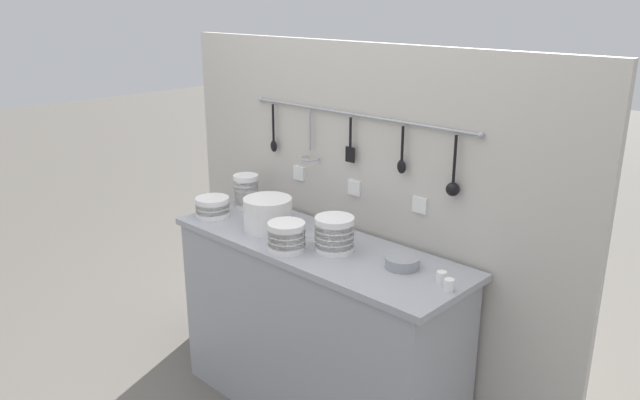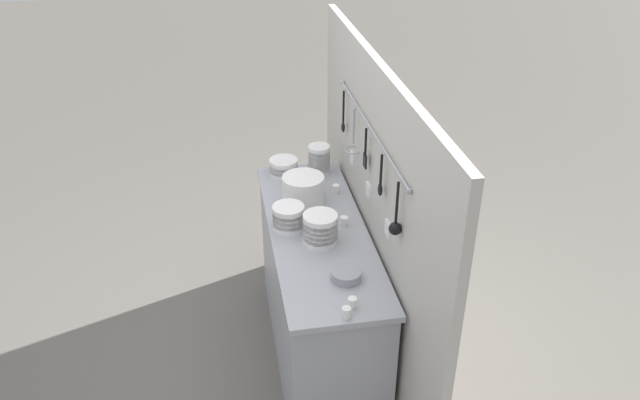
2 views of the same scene
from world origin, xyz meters
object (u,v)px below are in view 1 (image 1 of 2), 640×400
at_px(bowl_stack_wide_centre, 287,236).
at_px(bowl_stack_short_front, 334,234).
at_px(plate_stack, 268,214).
at_px(cup_front_right, 442,277).
at_px(bowl_stack_tall_left, 213,207).
at_px(cup_front_left, 449,285).
at_px(steel_mixing_bowl, 402,262).
at_px(cup_centre, 254,211).
at_px(cup_back_left, 335,230).
at_px(bowl_stack_back_corner, 246,191).
at_px(cup_edge_far, 288,211).

relative_size(bowl_stack_wide_centre, bowl_stack_short_front, 0.96).
relative_size(plate_stack, cup_front_right, 4.81).
xyz_separation_m(bowl_stack_tall_left, cup_front_left, (1.31, 0.10, -0.02)).
distance_m(bowl_stack_tall_left, steel_mixing_bowl, 1.06).
distance_m(steel_mixing_bowl, cup_centre, 0.91).
distance_m(plate_stack, cup_centre, 0.22).
xyz_separation_m(cup_centre, cup_back_left, (0.47, 0.08, 0.00)).
bearing_deg(bowl_stack_tall_left, cup_front_right, 6.15).
distance_m(bowl_stack_back_corner, cup_front_left, 1.30).
distance_m(cup_back_left, cup_edge_far, 0.34).
bearing_deg(steel_mixing_bowl, cup_edge_far, 171.94).
bearing_deg(cup_edge_far, bowl_stack_wide_centre, -44.19).
bearing_deg(bowl_stack_tall_left, cup_back_left, 21.00).
relative_size(bowl_stack_tall_left, cup_edge_far, 3.55).
height_order(bowl_stack_wide_centre, bowl_stack_back_corner, bowl_stack_back_corner).
height_order(cup_front_right, cup_back_left, same).
xyz_separation_m(cup_centre, cup_edge_far, (0.13, 0.11, 0.00)).
bearing_deg(steel_mixing_bowl, cup_back_left, 169.26).
bearing_deg(cup_front_right, cup_edge_far, 172.69).
relative_size(bowl_stack_tall_left, cup_back_left, 3.55).
bearing_deg(bowl_stack_short_front, bowl_stack_back_corner, 170.53).
height_order(plate_stack, cup_edge_far, plate_stack).
height_order(bowl_stack_back_corner, plate_stack, bowl_stack_back_corner).
bearing_deg(cup_centre, cup_front_left, -2.56).
relative_size(bowl_stack_wide_centre, cup_centre, 3.43).
bearing_deg(bowl_stack_back_corner, bowl_stack_tall_left, -93.24).
height_order(bowl_stack_wide_centre, bowl_stack_short_front, bowl_stack_short_front).
bearing_deg(steel_mixing_bowl, bowl_stack_wide_centre, -157.27).
bearing_deg(cup_front_right, cup_front_left, -32.29).
distance_m(bowl_stack_wide_centre, cup_back_left, 0.28).
height_order(bowl_stack_back_corner, cup_front_right, bowl_stack_back_corner).
height_order(cup_back_left, cup_front_left, same).
bearing_deg(bowl_stack_back_corner, cup_front_right, -3.45).
relative_size(steel_mixing_bowl, cup_centre, 2.94).
xyz_separation_m(cup_centre, cup_front_left, (1.17, -0.05, 0.00)).
height_order(bowl_stack_wide_centre, cup_front_left, bowl_stack_wide_centre).
xyz_separation_m(bowl_stack_wide_centre, steel_mixing_bowl, (0.47, 0.20, -0.04)).
distance_m(bowl_stack_tall_left, cup_centre, 0.21).
xyz_separation_m(bowl_stack_back_corner, cup_front_left, (1.29, -0.11, -0.06)).
bearing_deg(cup_back_left, bowl_stack_short_front, -48.30).
relative_size(cup_front_left, cup_edge_far, 1.00).
relative_size(bowl_stack_wide_centre, bowl_stack_back_corner, 0.94).
bearing_deg(bowl_stack_tall_left, cup_edge_far, 44.28).
relative_size(bowl_stack_back_corner, cup_edge_far, 3.66).
bearing_deg(bowl_stack_short_front, steel_mixing_bowl, 11.02).
xyz_separation_m(plate_stack, cup_centre, (-0.20, 0.09, -0.05)).
relative_size(steel_mixing_bowl, cup_front_right, 2.94).
bearing_deg(cup_front_left, cup_back_left, 169.03).
distance_m(bowl_stack_tall_left, cup_edge_far, 0.37).
height_order(steel_mixing_bowl, cup_front_left, cup_front_left).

